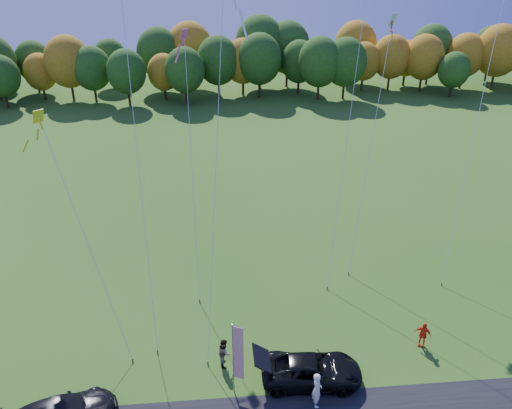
{
  "coord_description": "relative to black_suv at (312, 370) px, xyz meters",
  "views": [
    {
      "loc": [
        -2.19,
        -18.53,
        19.54
      ],
      "look_at": [
        0.0,
        6.0,
        7.0
      ],
      "focal_mm": 35.0,
      "sensor_mm": 36.0,
      "label": 1
    }
  ],
  "objects": [
    {
      "name": "ground",
      "position": [
        -2.26,
        0.28,
        -0.71
      ],
      "size": [
        160.0,
        160.0,
        0.0
      ],
      "primitive_type": "plane",
      "color": "#265616"
    },
    {
      "name": "tree_line",
      "position": [
        -2.26,
        55.28,
        -0.71
      ],
      "size": [
        116.0,
        12.0,
        10.0
      ],
      "primitive_type": null,
      "color": "#1E4711",
      "rests_on": "ground"
    },
    {
      "name": "black_suv",
      "position": [
        0.0,
        0.0,
        0.0
      ],
      "size": [
        5.24,
        2.72,
        1.41
      ],
      "primitive_type": "imported",
      "rotation": [
        0.0,
        0.0,
        1.49
      ],
      "color": "black",
      "rests_on": "ground"
    },
    {
      "name": "person_tailgate_a",
      "position": [
        -0.05,
        -1.5,
        0.27
      ],
      "size": [
        0.48,
        0.72,
        1.94
      ],
      "primitive_type": "imported",
      "rotation": [
        0.0,
        0.0,
        1.55
      ],
      "color": "white",
      "rests_on": "ground"
    },
    {
      "name": "person_tailgate_b",
      "position": [
        -4.34,
        1.54,
        0.11
      ],
      "size": [
        0.63,
        0.8,
        1.64
      ],
      "primitive_type": "imported",
      "rotation": [
        0.0,
        0.0,
        1.59
      ],
      "color": "gray",
      "rests_on": "ground"
    },
    {
      "name": "person_east",
      "position": [
        6.55,
        1.98,
        0.08
      ],
      "size": [
        0.98,
        0.81,
        1.57
      ],
      "primitive_type": "imported",
      "rotation": [
        0.0,
        0.0,
        -0.56
      ],
      "color": "red",
      "rests_on": "ground"
    },
    {
      "name": "feather_flag",
      "position": [
        -3.76,
        -0.38,
        1.88
      ],
      "size": [
        0.52,
        0.27,
        4.23
      ],
      "color": "#999999",
      "rests_on": "ground"
    },
    {
      "name": "kite_delta_blue",
      "position": [
        -8.66,
        8.09,
        13.13
      ],
      "size": [
        3.65,
        11.43,
        27.08
      ],
      "color": "#4C3F33",
      "rests_on": "ground"
    },
    {
      "name": "kite_parafoil_orange",
      "position": [
        5.02,
        14.0,
        12.28
      ],
      "size": [
        7.18,
        13.68,
        26.46
      ],
      "color": "#4C3F33",
      "rests_on": "ground"
    },
    {
      "name": "kite_delta_red",
      "position": [
        -4.32,
        5.75,
        9.78
      ],
      "size": [
        3.1,
        9.04,
        21.06
      ],
      "color": "#4C3F33",
      "rests_on": "ground"
    },
    {
      "name": "kite_parafoil_rainbow",
      "position": [
        12.5,
        11.39,
        8.68
      ],
      "size": [
        6.69,
        8.87,
        19.12
      ],
      "color": "#4C3F33",
      "rests_on": "ground"
    },
    {
      "name": "kite_diamond_yellow",
      "position": [
        -11.51,
        5.38,
        5.23
      ],
      "size": [
        5.2,
        7.1,
        12.4
      ],
      "color": "#4C3F33",
      "rests_on": "ground"
    },
    {
      "name": "kite_diamond_white",
      "position": [
        5.97,
        12.32,
        7.16
      ],
      "size": [
        4.13,
        7.4,
        16.36
      ],
      "color": "#4C3F33",
      "rests_on": "ground"
    },
    {
      "name": "kite_diamond_pink",
      "position": [
        -5.89,
        10.84,
        7.17
      ],
      "size": [
        1.13,
        8.18,
        15.59
      ],
      "color": "#4C3F33",
      "rests_on": "ground"
    }
  ]
}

